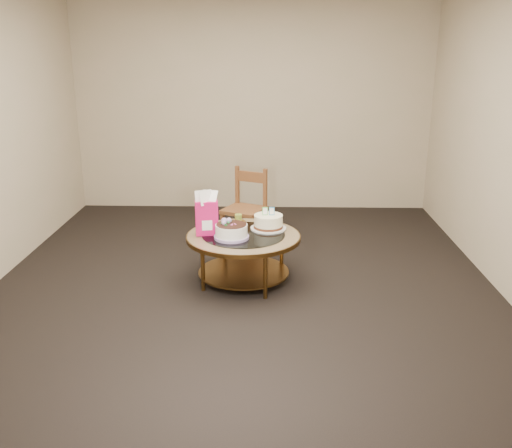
{
  "coord_description": "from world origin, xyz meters",
  "views": [
    {
      "loc": [
        0.24,
        -4.79,
        2.08
      ],
      "look_at": [
        0.11,
        0.02,
        0.55
      ],
      "focal_mm": 40.0,
      "sensor_mm": 36.0,
      "label": 1
    }
  ],
  "objects_px": {
    "coffee_table": "(243,243)",
    "gift_bag": "(207,213)",
    "dining_chair": "(246,208)",
    "decorated_cake": "(231,232)",
    "cream_cake": "(268,222)"
  },
  "relations": [
    {
      "from": "coffee_table",
      "to": "gift_bag",
      "type": "xyz_separation_m",
      "value": [
        -0.32,
        -0.01,
        0.28
      ]
    },
    {
      "from": "cream_cake",
      "to": "dining_chair",
      "type": "xyz_separation_m",
      "value": [
        -0.24,
        0.79,
        -0.1
      ]
    },
    {
      "from": "gift_bag",
      "to": "dining_chair",
      "type": "distance_m",
      "value": 1.03
    },
    {
      "from": "decorated_cake",
      "to": "cream_cake",
      "type": "height_order",
      "value": "cream_cake"
    },
    {
      "from": "decorated_cake",
      "to": "gift_bag",
      "type": "bearing_deg",
      "value": 155.02
    },
    {
      "from": "gift_bag",
      "to": "decorated_cake",
      "type": "bearing_deg",
      "value": -34.4
    },
    {
      "from": "cream_cake",
      "to": "dining_chair",
      "type": "height_order",
      "value": "dining_chair"
    },
    {
      "from": "cream_cake",
      "to": "decorated_cake",
      "type": "bearing_deg",
      "value": -141.91
    },
    {
      "from": "dining_chair",
      "to": "decorated_cake",
      "type": "bearing_deg",
      "value": -69.4
    },
    {
      "from": "cream_cake",
      "to": "dining_chair",
      "type": "relative_size",
      "value": 0.39
    },
    {
      "from": "cream_cake",
      "to": "dining_chair",
      "type": "bearing_deg",
      "value": 105.12
    },
    {
      "from": "gift_bag",
      "to": "dining_chair",
      "type": "xyz_separation_m",
      "value": [
        0.3,
        0.96,
        -0.23
      ]
    },
    {
      "from": "coffee_table",
      "to": "decorated_cake",
      "type": "relative_size",
      "value": 3.35
    },
    {
      "from": "decorated_cake",
      "to": "coffee_table",
      "type": "bearing_deg",
      "value": 48.09
    },
    {
      "from": "cream_cake",
      "to": "gift_bag",
      "type": "relative_size",
      "value": 0.83
    }
  ]
}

